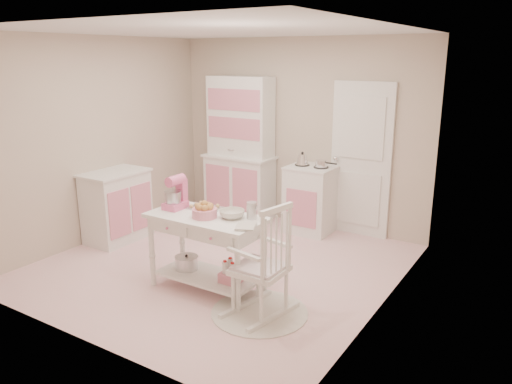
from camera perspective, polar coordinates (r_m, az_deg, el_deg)
room_shell at (r=5.42m, az=-4.46°, el=7.84°), size 3.84×3.84×2.62m
door at (r=6.72m, az=11.90°, el=3.57°), size 0.82×0.05×2.04m
hutch at (r=7.33m, az=-1.92°, el=5.03°), size 1.06×0.50×2.08m
stove at (r=6.84m, az=6.25°, el=-0.81°), size 0.62×0.57×0.92m
base_cabinet at (r=6.73m, az=-15.63°, el=-1.56°), size 0.54×0.84×0.92m
lace_rug at (r=4.85m, az=0.41°, el=-13.59°), size 0.92×0.92×0.01m
rocking_chair at (r=4.61m, az=0.42°, el=-7.66°), size 0.61×0.80×1.10m
work_table at (r=5.17m, az=-5.60°, el=-6.93°), size 1.20×0.60×0.80m
stand_mixer at (r=5.25m, az=-9.26°, el=-0.11°), size 0.20×0.28×0.34m
cookie_tray at (r=5.25m, az=-5.81°, el=-1.84°), size 0.34×0.24×0.02m
bread_basket at (r=4.97m, az=-5.90°, el=-2.40°), size 0.25×0.25×0.09m
mixing_bowl at (r=4.93m, az=-2.77°, el=-2.53°), size 0.25×0.25×0.08m
metal_pitcher at (r=4.88m, az=-0.50°, el=-2.13°), size 0.10×0.10×0.17m
recipe_book at (r=4.68m, az=-2.25°, el=-3.88°), size 0.26×0.29×0.02m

